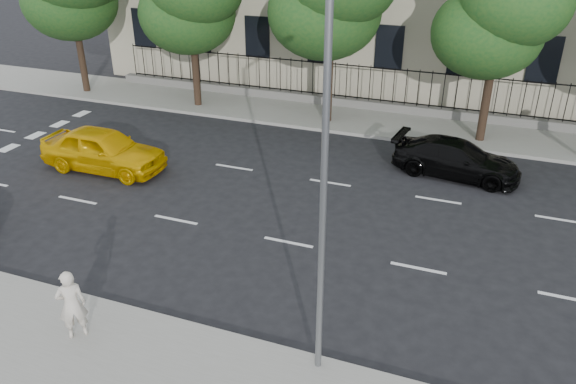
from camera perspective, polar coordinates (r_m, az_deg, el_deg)
name	(u,v)px	position (r m, az deg, el deg)	size (l,w,h in m)	color
ground	(256,288)	(15.57, -3.22, -9.72)	(120.00, 120.00, 0.00)	black
far_sidewalk	(372,122)	(27.48, 8.54, 7.09)	(60.00, 4.00, 0.15)	gray
lane_markings	(311,210)	(19.31, 2.39, -1.79)	(49.60, 4.62, 0.01)	silver
iron_fence	(380,100)	(28.88, 9.38, 9.21)	(30.00, 0.50, 2.20)	slate
street_light	(333,150)	(10.79, 4.57, 4.31)	(0.25, 3.32, 8.05)	slate
tree_d	(503,4)	(24.97, 21.01, 17.36)	(5.34, 4.94, 8.84)	#382619
yellow_taxi	(103,150)	(23.09, -18.25, 4.12)	(2.00, 4.97, 1.69)	#E3A904
black_sedan	(456,159)	(22.44, 16.72, 3.28)	(1.96, 4.81, 1.40)	black
woman_near	(72,304)	(14.20, -21.13, -10.60)	(0.66, 0.43, 1.82)	beige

